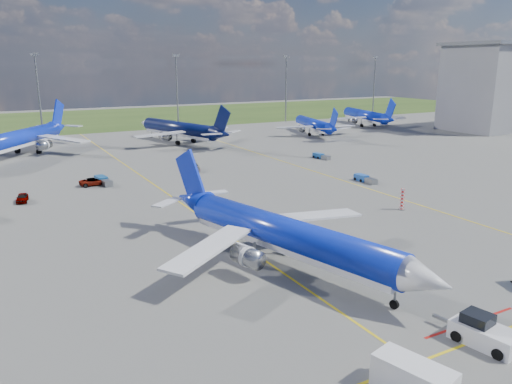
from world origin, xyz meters
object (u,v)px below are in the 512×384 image
service_van (414,379)px  service_car_c (193,166)px  bg_jet_ne (313,135)px  pushback_tug (483,333)px  service_car_b (94,182)px  baggage_tug_c (103,181)px  main_airliner (286,266)px  baggage_tug_e (321,156)px  bg_jet_n (180,143)px  baggage_tug_w (365,179)px  service_car_a (22,198)px  warning_post (402,199)px  bg_jet_ene (365,126)px  bg_jet_nnw (22,156)px

service_van → service_car_c: (12.87, 69.24, -0.35)m
bg_jet_ne → pushback_tug: bg_jet_ne is taller
service_car_c → pushback_tug: bearing=-81.2°
service_car_b → baggage_tug_c: service_car_b is taller
main_airliner → service_van: size_ratio=7.57×
bg_jet_ne → baggage_tug_c: 74.25m
service_car_c → baggage_tug_c: bearing=-157.1°
baggage_tug_e → bg_jet_n: bearing=113.3°
service_car_c → baggage_tug_w: size_ratio=1.02×
bg_jet_n → service_car_b: size_ratio=8.45×
pushback_tug → service_car_a: (-26.56, 58.20, -0.25)m
warning_post → main_airliner: main_airliner is taller
pushback_tug → baggage_tug_c: (-13.61, 64.12, -0.32)m
bg_jet_n → baggage_tug_e: 40.58m
baggage_tug_c → service_car_a: bearing=-162.5°
bg_jet_ene → service_car_c: bg_jet_ene is taller
bg_jet_ne → warning_post: bearing=78.4°
bg_jet_n → baggage_tug_c: bearing=38.3°
warning_post → baggage_tug_e: size_ratio=0.64×
bg_jet_n → baggage_tug_c: (-27.30, -37.42, 0.56)m
service_car_a → baggage_tug_w: bearing=-4.5°
warning_post → main_airliner: 26.61m
bg_jet_nnw → bg_jet_ne: 76.65m
bg_jet_ne → main_airliner: size_ratio=0.89×
service_car_c → baggage_tug_w: bearing=-33.6°
service_van → bg_jet_ne: bearing=42.7°
bg_jet_nnw → bg_jet_n: (37.49, 1.09, 0.00)m
bg_jet_n → pushback_tug: (-13.70, -101.54, 0.88)m
baggage_tug_w → baggage_tug_e: (6.16, 21.48, -0.03)m
service_car_b → bg_jet_ne: bearing=-67.5°
warning_post → bg_jet_nnw: (-43.61, 71.97, -1.50)m
baggage_tug_w → service_car_b: bearing=156.5°
pushback_tug → baggage_tug_w: size_ratio=1.34×
bg_jet_n → main_airliner: 84.60m
warning_post → baggage_tug_w: bearing=66.9°
warning_post → baggage_tug_w: size_ratio=0.61×
main_airliner → service_car_a: (-21.56, 39.16, 0.64)m
warning_post → bg_jet_ene: (60.03, 78.41, -1.50)m
bg_jet_ene → service_car_c: (-75.78, -39.47, 0.73)m
service_car_b → bg_jet_nnw: bearing=9.5°
bg_jet_nnw → main_airliner: bearing=-42.2°
service_car_b → main_airliner: bearing=-170.9°
service_van → baggage_tug_c: service_van is taller
service_car_a → baggage_tug_c: service_car_a is taller
bg_jet_ne → bg_jet_ene: (27.06, 9.55, 0.00)m
bg_jet_ne → service_car_a: 88.49m
service_car_c → baggage_tug_c: 17.99m
bg_jet_ne → service_car_c: bg_jet_ne is taller
service_car_b → baggage_tug_e: 47.96m
bg_jet_nnw → bg_jet_ene: size_ratio=1.13×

